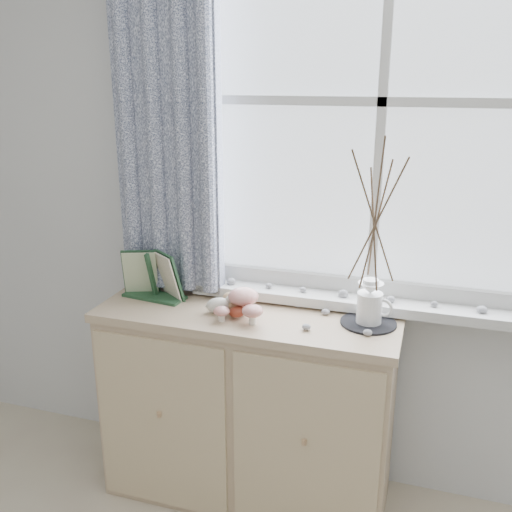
% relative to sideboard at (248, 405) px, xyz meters
% --- Properties ---
extents(sideboard, '(1.20, 0.45, 0.85)m').
position_rel_sideboard_xyz_m(sideboard, '(0.00, 0.00, 0.00)').
color(sideboard, tan).
rests_on(sideboard, ground).
extents(botanical_book, '(0.32, 0.17, 0.21)m').
position_rel_sideboard_xyz_m(botanical_book, '(-0.42, -0.01, 0.53)').
color(botanical_book, '#1F4227').
rests_on(botanical_book, sideboard).
extents(toadstool_cluster, '(0.19, 0.17, 0.11)m').
position_rel_sideboard_xyz_m(toadstool_cluster, '(0.00, -0.06, 0.49)').
color(toadstool_cluster, white).
rests_on(toadstool_cluster, sideboard).
extents(wooden_eggs, '(0.14, 0.17, 0.07)m').
position_rel_sideboard_xyz_m(wooden_eggs, '(-0.05, -0.01, 0.45)').
color(wooden_eggs, tan).
rests_on(wooden_eggs, sideboard).
extents(songbird_figurine, '(0.15, 0.11, 0.07)m').
position_rel_sideboard_xyz_m(songbird_figurine, '(-0.10, -0.05, 0.46)').
color(songbird_figurine, silver).
rests_on(songbird_figurine, sideboard).
extents(crocheted_doily, '(0.21, 0.21, 0.01)m').
position_rel_sideboard_xyz_m(crocheted_doily, '(0.47, 0.03, 0.43)').
color(crocheted_doily, black).
rests_on(crocheted_doily, sideboard).
extents(twig_pitcher, '(0.31, 0.31, 0.72)m').
position_rel_sideboard_xyz_m(twig_pitcher, '(0.47, 0.03, 0.84)').
color(twig_pitcher, white).
rests_on(twig_pitcher, crocheted_doily).
extents(sideboard_pebbles, '(0.33, 0.23, 0.02)m').
position_rel_sideboard_xyz_m(sideboard_pebbles, '(0.30, 0.00, 0.44)').
color(sideboard_pebbles, '#9C9C9F').
rests_on(sideboard_pebbles, sideboard).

